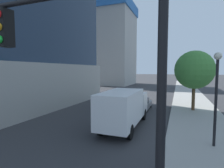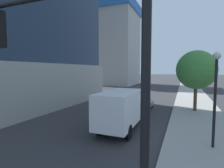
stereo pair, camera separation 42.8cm
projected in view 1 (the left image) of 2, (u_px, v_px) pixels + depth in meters
name	position (u px, v px, depth m)	size (l,w,h in m)	color
sidewalk	(197.00, 115.00, 18.26)	(5.16, 120.00, 0.15)	#9E9B93
construction_building	(113.00, 41.00, 57.76)	(13.00, 22.76, 34.25)	#B2AFA8
traffic_light_pole	(86.00, 63.00, 4.18)	(5.33, 0.48, 6.99)	black
street_lamp	(217.00, 85.00, 10.49)	(0.44, 0.44, 5.64)	black
street_tree	(194.00, 70.00, 20.06)	(4.34, 4.34, 6.79)	brown
car_green	(109.00, 102.00, 22.53)	(1.84, 4.26, 1.49)	#1E6638
car_gray	(142.00, 104.00, 21.41)	(1.90, 4.02, 1.41)	slate
box_truck	(124.00, 107.00, 14.47)	(2.45, 7.50, 3.11)	silver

